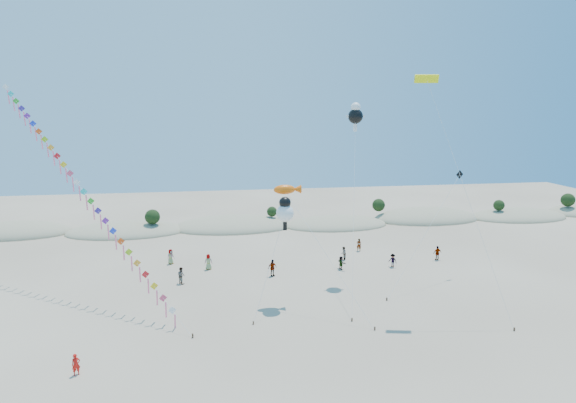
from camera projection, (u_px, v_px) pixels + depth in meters
The scene contains 10 objects.
ground at pixel (267, 394), 31.03m from camera, with size 160.00×160.00×0.00m, color gray.
dune_ridge at pixel (241, 226), 74.94m from camera, with size 145.30×11.49×5.57m.
kite_train at pixel (78, 184), 46.64m from camera, with size 21.21×22.73×21.42m.
fish_kite at pixel (288, 190), 45.13m from camera, with size 7.41×8.83×11.14m.
cartoon_kite_low at pixel (285, 211), 44.21m from camera, with size 4.30×5.28×10.22m.
cartoon_kite_high at pixel (355, 115), 50.47m from camera, with size 4.51×12.76×18.80m.
parafoil_kite at pixel (429, 85), 41.70m from camera, with size 6.86×7.34×21.07m.
dark_kite at pixel (440, 208), 50.84m from camera, with size 11.14×7.39×11.54m.
flyer_foreground at pixel (76, 365), 33.19m from camera, with size 0.56×0.37×1.54m, color red.
beachgoers at pixel (296, 261), 55.56m from camera, with size 33.00×9.25×1.90m.
Camera 1 is at (-3.07, -27.96, 18.14)m, focal length 30.00 mm.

